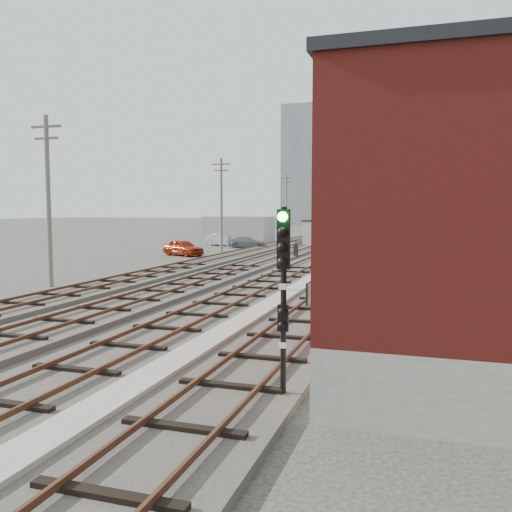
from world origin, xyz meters
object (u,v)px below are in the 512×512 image
at_px(switch_stand, 296,250).
at_px(car_silver, 223,240).
at_px(car_grey, 247,242).
at_px(car_red, 183,248).
at_px(signal_mast, 283,288).
at_px(site_trailer, 334,233).

xyz_separation_m(switch_stand, car_silver, (-11.28, 12.13, 0.02)).
height_order(switch_stand, car_silver, switch_stand).
bearing_deg(car_grey, car_red, 150.96).
relative_size(signal_mast, switch_stand, 2.96).
xyz_separation_m(site_trailer, car_grey, (-8.59, -4.18, -0.85)).
xyz_separation_m(car_silver, car_grey, (3.52, -2.08, -0.07)).
relative_size(signal_mast, car_red, 0.99).
distance_m(switch_stand, car_red, 10.03).
height_order(signal_mast, car_grey, signal_mast).
distance_m(site_trailer, car_grey, 9.60).
bearing_deg(signal_mast, site_trailer, 98.22).
relative_size(signal_mast, car_silver, 1.01).
distance_m(car_red, car_grey, 11.23).
distance_m(signal_mast, car_red, 37.04).
bearing_deg(signal_mast, switch_stand, 103.00).
relative_size(site_trailer, car_red, 1.73).
height_order(switch_stand, car_red, switch_stand).
height_order(car_silver, car_grey, car_silver).
bearing_deg(car_red, site_trailer, -9.95).
relative_size(signal_mast, car_grey, 0.99).
bearing_deg(car_grey, switch_stand, -159.92).
bearing_deg(car_grey, car_silver, 41.85).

